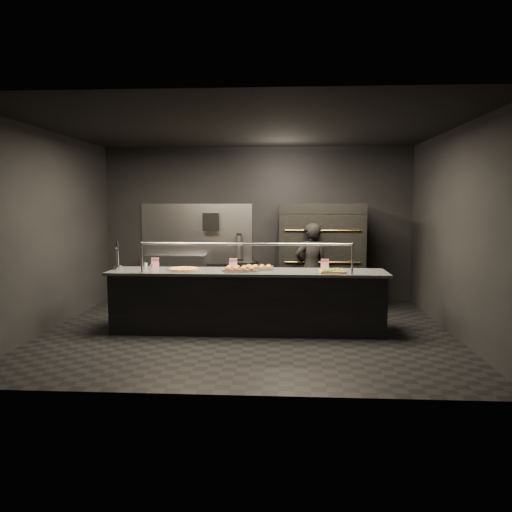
% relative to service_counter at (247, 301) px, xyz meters
% --- Properties ---
extents(room, '(6.04, 6.00, 3.00)m').
position_rel_service_counter_xyz_m(room, '(-0.02, 0.05, 1.03)').
color(room, black).
rests_on(room, ground).
extents(service_counter, '(4.10, 0.78, 1.37)m').
position_rel_service_counter_xyz_m(service_counter, '(0.00, 0.00, 0.00)').
color(service_counter, black).
rests_on(service_counter, ground).
extents(pizza_oven, '(1.50, 1.23, 1.91)m').
position_rel_service_counter_xyz_m(pizza_oven, '(1.20, 1.90, 0.50)').
color(pizza_oven, black).
rests_on(pizza_oven, ground).
extents(prep_shelf, '(1.20, 0.35, 0.90)m').
position_rel_service_counter_xyz_m(prep_shelf, '(-1.60, 2.32, -0.01)').
color(prep_shelf, '#99999E').
rests_on(prep_shelf, ground).
extents(towel_dispenser, '(0.30, 0.20, 0.35)m').
position_rel_service_counter_xyz_m(towel_dispenser, '(-0.90, 2.39, 1.09)').
color(towel_dispenser, black).
rests_on(towel_dispenser, room).
extents(fire_extinguisher, '(0.14, 0.14, 0.51)m').
position_rel_service_counter_xyz_m(fire_extinguisher, '(-0.35, 2.40, 0.60)').
color(fire_extinguisher, '#B2B2B7').
rests_on(fire_extinguisher, room).
extents(beer_tap, '(0.12, 0.17, 0.47)m').
position_rel_service_counter_xyz_m(beer_tap, '(-1.95, -0.02, 0.59)').
color(beer_tap, silver).
rests_on(beer_tap, service_counter).
extents(round_pizza, '(0.51, 0.51, 0.03)m').
position_rel_service_counter_xyz_m(round_pizza, '(-0.95, -0.01, 0.47)').
color(round_pizza, silver).
rests_on(round_pizza, service_counter).
extents(slider_tray_a, '(0.58, 0.50, 0.08)m').
position_rel_service_counter_xyz_m(slider_tray_a, '(-0.10, -0.06, 0.49)').
color(slider_tray_a, silver).
rests_on(slider_tray_a, service_counter).
extents(slider_tray_b, '(0.45, 0.33, 0.07)m').
position_rel_service_counter_xyz_m(slider_tray_b, '(0.16, 0.14, 0.48)').
color(slider_tray_b, silver).
rests_on(slider_tray_b, service_counter).
extents(square_pizza, '(0.44, 0.44, 0.05)m').
position_rel_service_counter_xyz_m(square_pizza, '(1.23, -0.13, 0.47)').
color(square_pizza, silver).
rests_on(square_pizza, service_counter).
extents(condiment_jar, '(0.13, 0.05, 0.09)m').
position_rel_service_counter_xyz_m(condiment_jar, '(-1.55, 0.14, 0.50)').
color(condiment_jar, silver).
rests_on(condiment_jar, service_counter).
extents(tent_cards, '(2.74, 0.04, 0.15)m').
position_rel_service_counter_xyz_m(tent_cards, '(-0.18, 0.28, 0.53)').
color(tent_cards, white).
rests_on(tent_cards, service_counter).
extents(trash_bin, '(0.48, 0.48, 0.79)m').
position_rel_service_counter_xyz_m(trash_bin, '(-0.20, 2.21, -0.07)').
color(trash_bin, black).
rests_on(trash_bin, ground).
extents(worker, '(0.67, 0.54, 1.58)m').
position_rel_service_counter_xyz_m(worker, '(1.00, 1.23, 0.33)').
color(worker, black).
rests_on(worker, ground).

